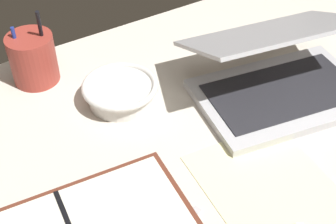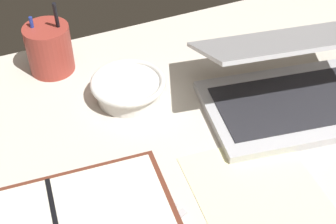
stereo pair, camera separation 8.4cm
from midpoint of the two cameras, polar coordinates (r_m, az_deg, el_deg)
name	(u,v)px [view 1 (the left image)]	position (r cm, az deg, el deg)	size (l,w,h in cm)	color
desk_top	(191,176)	(83.81, -0.05, -7.97)	(140.00, 100.00, 2.00)	beige
laptop	(279,73)	(97.91, 11.05, 4.56)	(39.31, 34.06, 17.15)	#B7B7BC
bowl	(120,91)	(96.11, -8.34, 2.39)	(15.52, 15.52, 4.65)	silver
pen_cup	(33,59)	(104.65, -18.37, 6.12)	(9.82, 9.82, 16.93)	#9E382D
paper_sheet_front	(273,191)	(81.47, 9.76, -9.62)	(21.04, 27.53, 0.16)	#F4EFB2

